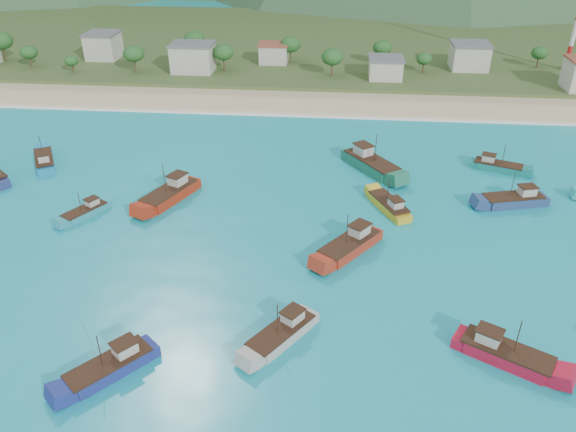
# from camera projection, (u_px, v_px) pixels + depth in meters

# --- Properties ---
(ground) EXTENTS (600.00, 600.00, 0.00)m
(ground) POSITION_uv_depth(u_px,v_px,m) (226.00, 306.00, 70.42)
(ground) COLOR #0E869A
(ground) RESTS_ON ground
(beach) EXTENTS (400.00, 18.00, 1.20)m
(beach) POSITION_uv_depth(u_px,v_px,m) (286.00, 102.00, 138.40)
(beach) COLOR beige
(beach) RESTS_ON ground
(land) EXTENTS (400.00, 110.00, 2.40)m
(land) POSITION_uv_depth(u_px,v_px,m) (302.00, 43.00, 190.89)
(land) COLOR #385123
(land) RESTS_ON ground
(surf_line) EXTENTS (400.00, 2.50, 0.08)m
(surf_line) POSITION_uv_depth(u_px,v_px,m) (282.00, 115.00, 130.22)
(surf_line) COLOR white
(surf_line) RESTS_ON ground
(village) EXTENTS (214.58, 27.74, 7.25)m
(village) POSITION_uv_depth(u_px,v_px,m) (351.00, 59.00, 154.52)
(village) COLOR beige
(village) RESTS_ON ground
(vegetation) EXTENTS (278.89, 25.64, 9.36)m
(vegetation) POSITION_uv_depth(u_px,v_px,m) (303.00, 55.00, 156.78)
(vegetation) COLOR #235623
(vegetation) RESTS_ON ground
(boat_2) EXTENTS (7.66, 10.55, 6.12)m
(boat_2) POSITION_uv_depth(u_px,v_px,m) (45.00, 161.00, 106.19)
(boat_2) COLOR #147CB1
(boat_2) RESTS_ON ground
(boat_4) EXTENTS (9.85, 11.38, 6.91)m
(boat_4) POSITION_uv_depth(u_px,v_px,m) (350.00, 246.00, 80.72)
(boat_4) COLOR #A62D1A
(boat_4) RESTS_ON ground
(boat_8) EXTENTS (11.18, 13.32, 8.00)m
(boat_8) POSITION_uv_depth(u_px,v_px,m) (371.00, 165.00, 104.20)
(boat_8) COLOR #1E674E
(boat_8) RESTS_ON ground
(boat_15) EXTENTS (11.37, 5.80, 6.45)m
(boat_15) POSITION_uv_depth(u_px,v_px,m) (514.00, 201.00, 92.69)
(boat_15) COLOR navy
(boat_15) RESTS_ON ground
(boat_16) EXTENTS (11.08, 8.15, 6.44)m
(boat_16) POSITION_uv_depth(u_px,v_px,m) (504.00, 355.00, 61.99)
(boat_16) COLOR #B6122C
(boat_16) RESTS_ON ground
(boat_19) EXTENTS (9.12, 9.74, 6.09)m
(boat_19) POSITION_uv_depth(u_px,v_px,m) (111.00, 367.00, 60.41)
(boat_19) COLOR navy
(boat_19) RESTS_ON ground
(boat_20) EXTENTS (8.30, 9.99, 5.98)m
(boat_20) POSITION_uv_depth(u_px,v_px,m) (282.00, 334.00, 64.94)
(boat_20) COLOR #B1A9A1
(boat_20) RESTS_ON ground
(boat_21) EXTENTS (9.87, 6.08, 5.61)m
(boat_21) POSITION_uv_depth(u_px,v_px,m) (497.00, 167.00, 104.31)
(boat_21) COLOR #14766E
(boat_21) RESTS_ON ground
(boat_22) EXTENTS (8.39, 12.65, 7.24)m
(boat_22) POSITION_uv_depth(u_px,v_px,m) (170.00, 195.00, 94.19)
(boat_22) COLOR #A22712
(boat_22) RESTS_ON ground
(boat_25) EXTENTS (6.25, 8.24, 4.82)m
(boat_25) POSITION_uv_depth(u_px,v_px,m) (86.00, 213.00, 89.85)
(boat_25) COLOR teal
(boat_25) RESTS_ON ground
(boat_27) EXTENTS (6.87, 9.94, 5.72)m
(boat_27) POSITION_uv_depth(u_px,v_px,m) (389.00, 206.00, 91.30)
(boat_27) COLOR gold
(boat_27) RESTS_ON ground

